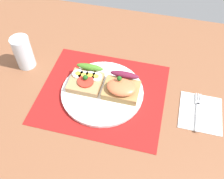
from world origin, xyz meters
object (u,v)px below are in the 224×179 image
Objects in this scene: sandwich_salmon at (122,87)px; napkin at (201,113)px; plate at (102,92)px; fork at (198,110)px; sandwich_egg_tomato at (86,79)px; drinking_glass at (23,52)px.

napkin is (23.55, -1.21, -3.26)cm from sandwich_salmon.
fork is at bearing 0.34° from plate.
sandwich_egg_tomato is 22.59cm from drinking_glass.
drinking_glass is (-27.70, 5.83, 4.68)cm from plate.
plate is 29.24cm from napkin.
plate reaches higher than fork.
sandwich_egg_tomato is at bearing 160.12° from plate.
fork is (-0.93, 0.32, 0.46)cm from napkin.
napkin is at bearing -6.00° from drinking_glass.
sandwich_salmon reaches higher than napkin.
sandwich_salmon is (5.68, 1.06, 2.74)cm from plate.
napkin is 1.09cm from fork.
plate is 28.69cm from drinking_glass.
plate is 1.84× the size of fork.
drinking_glass is (-22.10, 3.80, 2.72)cm from sandwich_egg_tomato.
fork reaches higher than napkin.
sandwich_egg_tomato is 0.79× the size of napkin.
sandwich_egg_tomato is at bearing 176.43° from napkin.
plate is 2.26× the size of drinking_glass.
plate is at bearing 179.71° from napkin.
sandwich_salmon is 0.95× the size of drinking_glass.
sandwich_salmon reaches higher than plate.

